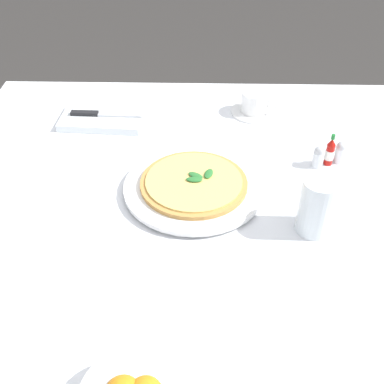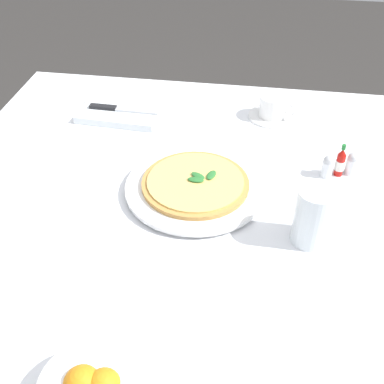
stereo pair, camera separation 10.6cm
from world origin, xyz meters
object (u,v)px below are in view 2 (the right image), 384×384
at_px(napkin_folded, 120,113).
at_px(pepper_shaker, 327,167).
at_px(pizza, 195,183).
at_px(hot_sauce_bottle, 340,163).
at_px(coffee_cup_center_back, 273,108).
at_px(salt_shaker, 351,164).
at_px(dinner_knife, 121,109).
at_px(water_glass_near_left, 313,218).
at_px(pizza_plate, 195,188).

bearing_deg(napkin_folded, pepper_shaker, -16.07).
relative_size(pizza, napkin_folded, 1.05).
bearing_deg(hot_sauce_bottle, coffee_cup_center_back, 122.91).
bearing_deg(salt_shaker, dinner_knife, 163.75).
bearing_deg(pizza, pepper_shaker, 19.45).
bearing_deg(pizza, napkin_folded, 130.48).
height_order(dinner_knife, salt_shaker, salt_shaker).
distance_m(pizza, water_glass_near_left, 0.27).
bearing_deg(pepper_shaker, salt_shaker, 19.65).
xyz_separation_m(dinner_knife, pepper_shaker, (0.55, -0.20, 0.00)).
height_order(coffee_cup_center_back, salt_shaker, coffee_cup_center_back).
xyz_separation_m(napkin_folded, salt_shaker, (0.60, -0.18, 0.02)).
bearing_deg(coffee_cup_center_back, water_glass_near_left, -80.08).
height_order(coffee_cup_center_back, hot_sauce_bottle, hot_sauce_bottle).
bearing_deg(salt_shaker, hot_sauce_bottle, -160.35).
bearing_deg(pizza_plate, coffee_cup_center_back, 65.57).
xyz_separation_m(coffee_cup_center_back, dinner_knife, (-0.42, -0.06, -0.01)).
distance_m(pizza_plate, dinner_knife, 0.39).
bearing_deg(hot_sauce_bottle, pepper_shaker, -160.35).
bearing_deg(pepper_shaker, napkin_folded, 160.39).
xyz_separation_m(hot_sauce_bottle, pepper_shaker, (-0.03, -0.01, -0.01)).
xyz_separation_m(pizza_plate, coffee_cup_center_back, (0.16, 0.36, 0.02)).
relative_size(hot_sauce_bottle, pepper_shaker, 1.48).
distance_m(dinner_knife, salt_shaker, 0.63).
bearing_deg(dinner_knife, pizza_plate, -48.22).
relative_size(napkin_folded, pepper_shaker, 4.05).
relative_size(dinner_knife, pepper_shaker, 3.47).
height_order(napkin_folded, pepper_shaker, pepper_shaker).
relative_size(coffee_cup_center_back, pepper_shaker, 2.31).
xyz_separation_m(coffee_cup_center_back, salt_shaker, (0.19, -0.24, -0.00)).
relative_size(pizza_plate, salt_shaker, 5.58).
bearing_deg(coffee_cup_center_back, pepper_shaker, -62.89).
height_order(pizza_plate, pepper_shaker, pepper_shaker).
bearing_deg(dinner_knife, salt_shaker, -14.61).
relative_size(pizza_plate, napkin_folded, 1.38).
height_order(water_glass_near_left, napkin_folded, water_glass_near_left).
bearing_deg(salt_shaker, pepper_shaker, -160.35).
height_order(water_glass_near_left, dinner_knife, water_glass_near_left).
distance_m(salt_shaker, pepper_shaker, 0.06).
bearing_deg(water_glass_near_left, napkin_folded, 140.27).
bearing_deg(water_glass_near_left, dinner_knife, 140.12).
bearing_deg(coffee_cup_center_back, hot_sauce_bottle, -57.09).
bearing_deg(water_glass_near_left, pizza, 154.48).
relative_size(pizza, hot_sauce_bottle, 2.88).
height_order(dinner_knife, hot_sauce_bottle, hot_sauce_bottle).
xyz_separation_m(dinner_knife, salt_shaker, (0.60, -0.18, 0.00)).
bearing_deg(dinner_knife, pepper_shaker, -18.05).
height_order(pizza, napkin_folded, pizza).
distance_m(water_glass_near_left, dinner_knife, 0.65).
distance_m(coffee_cup_center_back, salt_shaker, 0.30).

